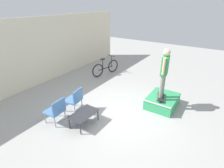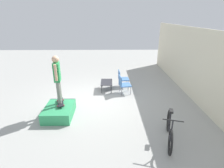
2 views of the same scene
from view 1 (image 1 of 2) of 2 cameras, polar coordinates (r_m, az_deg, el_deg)
ground_plane at (r=6.21m, az=2.54°, el=-9.73°), size 24.00×24.00×0.00m
house_wall_back at (r=8.54m, az=-24.21°, el=9.16°), size 12.00×0.06×3.00m
skate_ramp_box at (r=6.81m, az=16.08°, el=-5.39°), size 1.28×0.99×0.42m
skateboard_on_ramp at (r=6.53m, az=15.64°, el=-3.92°), size 0.75×0.40×0.07m
person_skater at (r=6.11m, az=16.76°, el=4.52°), size 0.57×0.25×1.72m
coffee_table at (r=5.61m, az=-9.18°, el=-9.85°), size 0.93×0.56×0.41m
patio_chair_left at (r=5.82m, az=-17.82°, el=-8.02°), size 0.55×0.55×0.86m
patio_chair_right at (r=6.28m, az=-12.09°, el=-4.71°), size 0.60×0.60×0.86m
bicycle at (r=9.33m, az=-2.06°, el=5.33°), size 1.70×0.62×0.97m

